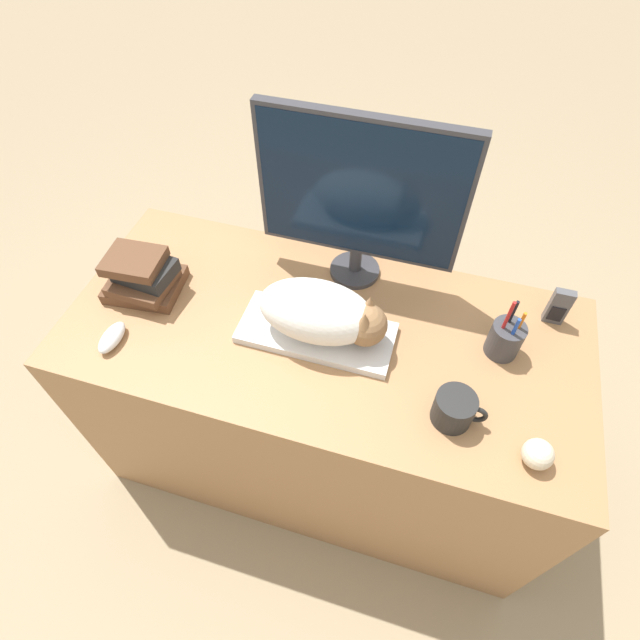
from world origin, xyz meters
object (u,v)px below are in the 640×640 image
(monitor, at_px, (360,195))
(pen_cup, at_px, (505,339))
(phone, at_px, (559,307))
(coffee_mug, at_px, (455,409))
(book_stack, at_px, (143,276))
(computer_mouse, at_px, (112,337))
(baseball, at_px, (538,454))
(keyboard, at_px, (316,333))
(cat, at_px, (324,313))

(monitor, distance_m, pen_cup, 0.53)
(pen_cup, xyz_separation_m, phone, (0.13, 0.15, 0.00))
(monitor, bearing_deg, pen_cup, -20.83)
(coffee_mug, bearing_deg, book_stack, 169.96)
(monitor, bearing_deg, computer_mouse, -141.90)
(baseball, height_order, phone, phone)
(computer_mouse, distance_m, baseball, 1.11)
(phone, bearing_deg, pen_cup, -131.51)
(keyboard, distance_m, cat, 0.09)
(monitor, xyz_separation_m, phone, (0.58, -0.02, -0.23))
(pen_cup, bearing_deg, monitor, 159.17)
(keyboard, bearing_deg, phone, 21.35)
(baseball, distance_m, book_stack, 1.13)
(phone, bearing_deg, monitor, 177.88)
(cat, relative_size, pen_cup, 1.73)
(coffee_mug, relative_size, pen_cup, 0.65)
(cat, relative_size, coffee_mug, 2.66)
(pen_cup, height_order, baseball, pen_cup)
(computer_mouse, height_order, coffee_mug, coffee_mug)
(coffee_mug, relative_size, book_stack, 0.58)
(pen_cup, xyz_separation_m, baseball, (0.10, -0.30, -0.02))
(baseball, relative_size, book_stack, 0.32)
(keyboard, bearing_deg, cat, -0.00)
(keyboard, xyz_separation_m, book_stack, (-0.53, 0.02, 0.05))
(baseball, xyz_separation_m, book_stack, (-1.11, 0.22, 0.02))
(keyboard, bearing_deg, computer_mouse, -161.09)
(baseball, bearing_deg, phone, 85.32)
(cat, xyz_separation_m, phone, (0.60, 0.24, -0.04))
(computer_mouse, relative_size, baseball, 1.52)
(computer_mouse, height_order, pen_cup, pen_cup)
(keyboard, height_order, coffee_mug, coffee_mug)
(book_stack, bearing_deg, monitor, 23.51)
(cat, height_order, computer_mouse, cat)
(baseball, distance_m, phone, 0.45)
(monitor, height_order, pen_cup, monitor)
(cat, relative_size, monitor, 0.62)
(monitor, relative_size, phone, 4.71)
(phone, bearing_deg, book_stack, -168.86)
(coffee_mug, relative_size, phone, 1.09)
(computer_mouse, xyz_separation_m, coffee_mug, (0.91, 0.03, 0.02))
(computer_mouse, bearing_deg, coffee_mug, 2.10)
(phone, bearing_deg, keyboard, -158.65)
(monitor, bearing_deg, coffee_mug, -49.66)
(pen_cup, relative_size, phone, 1.68)
(coffee_mug, height_order, phone, phone)
(book_stack, bearing_deg, coffee_mug, -10.04)
(cat, relative_size, baseball, 4.82)
(cat, height_order, book_stack, cat)
(cat, xyz_separation_m, baseball, (0.56, -0.20, -0.07))
(computer_mouse, distance_m, book_stack, 0.20)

